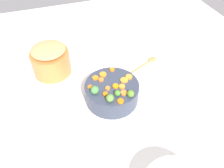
{
  "coord_description": "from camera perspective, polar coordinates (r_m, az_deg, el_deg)",
  "views": [
    {
      "loc": [
        -0.76,
        0.22,
        0.93
      ],
      "look_at": [
        -0.0,
        -0.04,
        0.13
      ],
      "focal_mm": 36.25,
      "sensor_mm": 36.0,
      "label": 1
    }
  ],
  "objects": [
    {
      "name": "serving_bowl_carrots",
      "position": [
        1.17,
        0.0,
        -2.15
      ],
      "size": [
        0.28,
        0.28,
        0.1
      ],
      "primitive_type": "cylinder",
      "color": "#32394A",
      "rests_on": "tabletop"
    },
    {
      "name": "carrot_slice_6",
      "position": [
        1.13,
        -5.57,
        -0.7
      ],
      "size": [
        0.03,
        0.03,
        0.01
      ],
      "primitive_type": "cylinder",
      "rotation": [
        0.0,
        0.0,
        2.41
      ],
      "color": "orange",
      "rests_on": "serving_bowl_carrots"
    },
    {
      "name": "carrot_slice_5",
      "position": [
        1.16,
        3.07,
        0.97
      ],
      "size": [
        0.06,
        0.06,
        0.01
      ],
      "primitive_type": "cylinder",
      "rotation": [
        0.0,
        0.0,
        2.14
      ],
      "color": "orange",
      "rests_on": "serving_bowl_carrots"
    },
    {
      "name": "carrot_slice_1",
      "position": [
        1.19,
        -2.3,
        2.41
      ],
      "size": [
        0.04,
        0.04,
        0.01
      ],
      "primitive_type": "cylinder",
      "rotation": [
        0.0,
        0.0,
        1.58
      ],
      "color": "orange",
      "rests_on": "serving_bowl_carrots"
    },
    {
      "name": "wooden_spoon",
      "position": [
        1.45,
        8.98,
        5.43
      ],
      "size": [
        0.13,
        0.26,
        0.01
      ],
      "color": "#B6864B",
      "rests_on": "tabletop"
    },
    {
      "name": "brussels_sprout_0",
      "position": [
        1.05,
        -0.36,
        -3.51
      ],
      "size": [
        0.04,
        0.04,
        0.04
      ],
      "primitive_type": "sphere",
      "color": "#578238",
      "rests_on": "serving_bowl_carrots"
    },
    {
      "name": "carrot_slice_10",
      "position": [
        1.13,
        0.9,
        -0.53
      ],
      "size": [
        0.04,
        0.04,
        0.01
      ],
      "primitive_type": "cylinder",
      "rotation": [
        0.0,
        0.0,
        3.86
      ],
      "color": "orange",
      "rests_on": "serving_bowl_carrots"
    },
    {
      "name": "carrot_slice_12",
      "position": [
        1.18,
        -4.21,
        1.57
      ],
      "size": [
        0.04,
        0.04,
        0.01
      ],
      "primitive_type": "cylinder",
      "rotation": [
        0.0,
        0.0,
        2.85
      ],
      "color": "orange",
      "rests_on": "serving_bowl_carrots"
    },
    {
      "name": "metal_pot",
      "position": [
        1.37,
        -15.1,
        5.3
      ],
      "size": [
        0.22,
        0.22,
        0.14
      ],
      "primitive_type": "cylinder",
      "color": "#C77539",
      "rests_on": "tabletop"
    },
    {
      "name": "carrot_slice_2",
      "position": [
        1.09,
        -1.69,
        -2.55
      ],
      "size": [
        0.02,
        0.02,
        0.01
      ],
      "primitive_type": "cylinder",
      "rotation": [
        0.0,
        0.0,
        3.16
      ],
      "color": "orange",
      "rests_on": "serving_bowl_carrots"
    },
    {
      "name": "carrot_slice_0",
      "position": [
        1.1,
        2.98,
        -2.23
      ],
      "size": [
        0.03,
        0.03,
        0.01
      ],
      "primitive_type": "cylinder",
      "rotation": [
        0.0,
        0.0,
        6.25
      ],
      "color": "orange",
      "rests_on": "serving_bowl_carrots"
    },
    {
      "name": "carrot_slice_11",
      "position": [
        1.12,
        -1.11,
        -1.08
      ],
      "size": [
        0.03,
        0.03,
        0.01
      ],
      "primitive_type": "cylinder",
      "rotation": [
        0.0,
        0.0,
        3.52
      ],
      "color": "orange",
      "rests_on": "serving_bowl_carrots"
    },
    {
      "name": "carrot_slice_8",
      "position": [
        1.22,
        0.02,
        3.66
      ],
      "size": [
        0.03,
        0.03,
        0.01
      ],
      "primitive_type": "cylinder",
      "rotation": [
        0.0,
        0.0,
        0.38
      ],
      "color": "orange",
      "rests_on": "serving_bowl_carrots"
    },
    {
      "name": "stuffing_mound",
      "position": [
        1.32,
        -15.83,
        8.33
      ],
      "size": [
        0.19,
        0.19,
        0.04
      ],
      "primitive_type": "ellipsoid",
      "color": "tan",
      "rests_on": "metal_pot"
    },
    {
      "name": "carrot_slice_7",
      "position": [
        1.16,
        -2.75,
        1.08
      ],
      "size": [
        0.03,
        0.03,
        0.01
      ],
      "primitive_type": "cylinder",
      "rotation": [
        0.0,
        0.0,
        0.33
      ],
      "color": "orange",
      "rests_on": "serving_bowl_carrots"
    },
    {
      "name": "carrot_slice_4",
      "position": [
        1.18,
        4.28,
        1.83
      ],
      "size": [
        0.04,
        0.04,
        0.01
      ],
      "primitive_type": "cylinder",
      "rotation": [
        0.0,
        0.0,
        4.72
      ],
      "color": "orange",
      "rests_on": "serving_bowl_carrots"
    },
    {
      "name": "brussels_sprout_2",
      "position": [
        1.09,
        -4.37,
        -1.5
      ],
      "size": [
        0.04,
        0.04,
        0.04
      ],
      "primitive_type": "sphere",
      "color": "#468441",
      "rests_on": "serving_bowl_carrots"
    },
    {
      "name": "brussels_sprout_3",
      "position": [
        1.08,
        1.36,
        -2.33
      ],
      "size": [
        0.03,
        0.03,
        0.03
      ],
      "primitive_type": "sphere",
      "color": "#46862E",
      "rests_on": "serving_bowl_carrots"
    },
    {
      "name": "brussels_sprout_1",
      "position": [
        1.08,
        4.7,
        -2.43
      ],
      "size": [
        0.04,
        0.04,
        0.04
      ],
      "primitive_type": "sphere",
      "color": "#4F7C25",
      "rests_on": "serving_bowl_carrots"
    },
    {
      "name": "carrot_slice_3",
      "position": [
        1.13,
        2.53,
        -0.65
      ],
      "size": [
        0.04,
        0.04,
        0.01
      ],
      "primitive_type": "cylinder",
      "rotation": [
        0.0,
        0.0,
        5.26
      ],
      "color": "orange",
      "rests_on": "serving_bowl_carrots"
    },
    {
      "name": "tabletop",
      "position": [
        1.21,
        -1.91,
        -4.53
      ],
      "size": [
        2.4,
        2.4,
        0.02
      ],
      "primitive_type": "cube",
      "color": "white",
      "rests_on": "ground"
    },
    {
      "name": "carrot_slice_9",
      "position": [
        1.06,
        2.15,
        -4.35
      ],
      "size": [
        0.04,
        0.04,
        0.01
      ],
      "primitive_type": "cylinder",
      "rotation": [
        0.0,
        0.0,
        4.33
      ],
      "color": "orange",
      "rests_on": "serving_bowl_carrots"
    }
  ]
}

